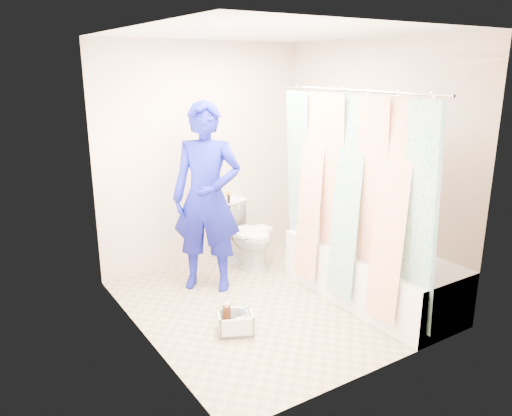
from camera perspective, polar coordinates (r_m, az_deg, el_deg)
floor at (r=4.76m, az=1.65°, el=-10.80°), size 2.60×2.60×0.00m
ceiling at (r=4.26m, az=1.93°, el=19.40°), size 2.40×2.60×0.02m
wall_back at (r=5.46m, az=-6.00°, el=5.91°), size 2.40×0.02×2.40m
wall_front at (r=3.40m, az=14.26°, el=-0.66°), size 2.40×0.02×2.40m
wall_left at (r=3.83m, az=-13.22°, el=1.25°), size 0.02×2.60×2.40m
wall_right at (r=5.12m, az=12.97°, el=4.92°), size 0.02×2.60×2.40m
bathtub at (r=4.86m, az=12.94°, el=-7.18°), size 0.70×1.75×0.50m
curtain_rod at (r=4.25m, az=11.16°, el=13.06°), size 0.02×1.90×0.02m
shower_curtain at (r=4.40m, az=10.52°, el=0.87°), size 0.06×1.75×1.80m
toilet at (r=5.50m, az=-1.20°, el=-3.00°), size 0.51×0.76×0.72m
tank_lid at (r=5.39m, az=-0.41°, el=-2.67°), size 0.47×0.26×0.03m
tank_internals at (r=5.51m, az=-2.85°, el=0.81°), size 0.17×0.06×0.23m
plumber at (r=4.81m, az=-5.65°, el=1.15°), size 0.80×0.77×1.84m
cleaning_caddy at (r=4.26m, az=-2.23°, el=-13.04°), size 0.36×0.33×0.22m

